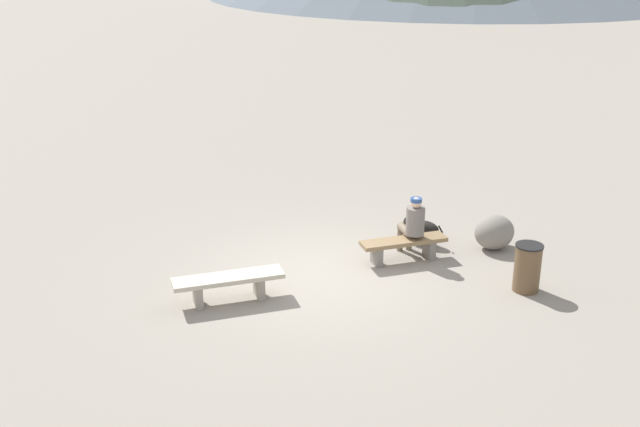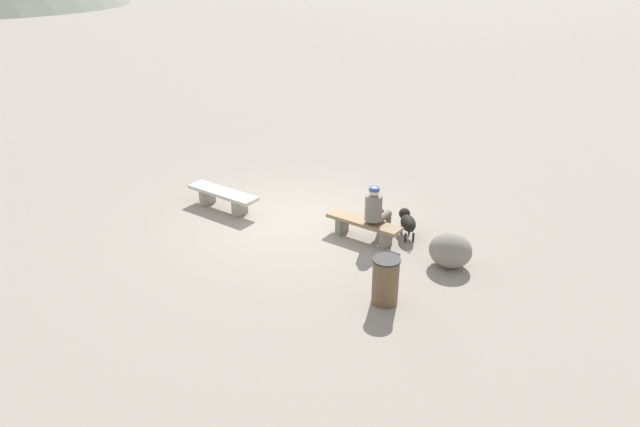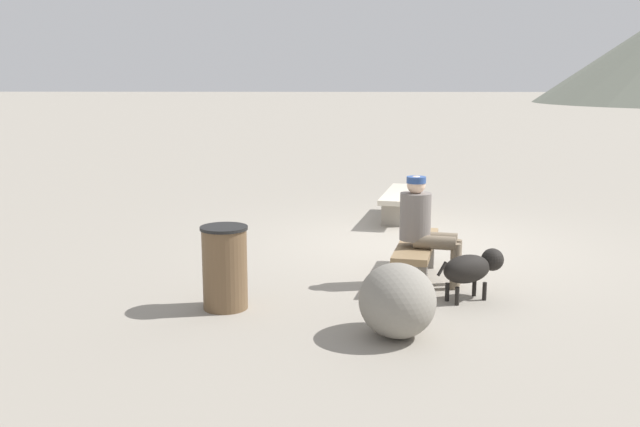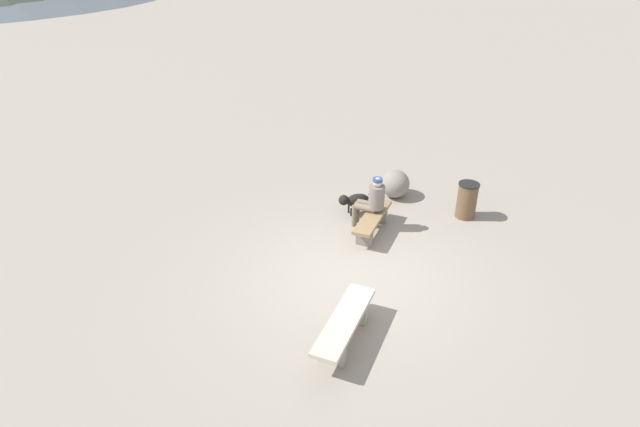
# 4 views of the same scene
# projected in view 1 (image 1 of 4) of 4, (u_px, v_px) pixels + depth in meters

# --- Properties ---
(ground) EXTENTS (210.00, 210.00, 0.06)m
(ground) POSITION_uv_depth(u_px,v_px,m) (318.00, 277.00, 13.59)
(ground) COLOR gray
(bench_left) EXTENTS (1.87, 0.80, 0.45)m
(bench_left) POSITION_uv_depth(u_px,v_px,m) (228.00, 283.00, 12.55)
(bench_left) COLOR gray
(bench_left) RESTS_ON ground
(bench_right) EXTENTS (1.66, 0.70, 0.43)m
(bench_right) POSITION_uv_depth(u_px,v_px,m) (404.00, 245.00, 14.05)
(bench_right) COLOR gray
(bench_right) RESTS_ON ground
(seated_person) EXTENTS (0.44, 0.69, 1.22)m
(seated_person) POSITION_uv_depth(u_px,v_px,m) (413.00, 223.00, 14.06)
(seated_person) COLOR slate
(seated_person) RESTS_ON ground
(dog) EXTENTS (0.55, 0.75, 0.51)m
(dog) POSITION_uv_depth(u_px,v_px,m) (422.00, 227.00, 14.80)
(dog) COLOR black
(dog) RESTS_ON ground
(trash_bin) EXTENTS (0.47, 0.47, 0.83)m
(trash_bin) POSITION_uv_depth(u_px,v_px,m) (527.00, 268.00, 12.89)
(trash_bin) COLOR brown
(trash_bin) RESTS_ON ground
(boulder) EXTENTS (0.83, 0.73, 0.66)m
(boulder) POSITION_uv_depth(u_px,v_px,m) (494.00, 232.00, 14.59)
(boulder) COLOR gray
(boulder) RESTS_ON ground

